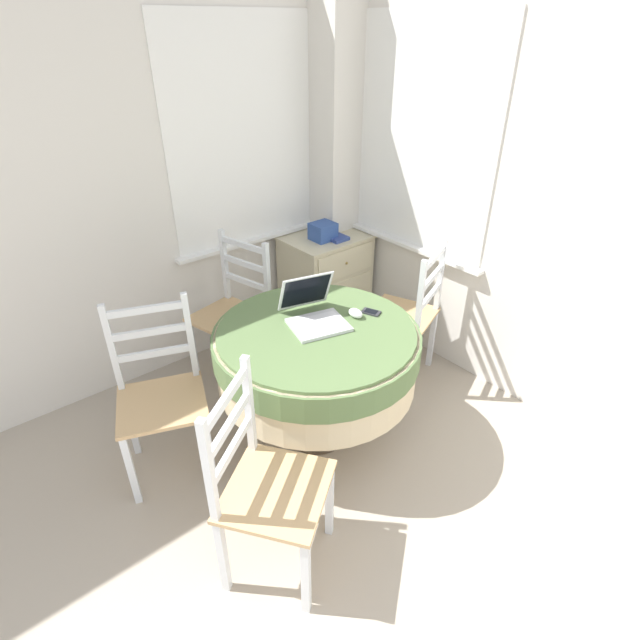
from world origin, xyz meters
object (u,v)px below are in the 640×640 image
(cell_phone, at_px, (371,312))
(book_on_cabinet, at_px, (334,237))
(dining_chair_near_right_window, at_px, (407,316))
(dining_chair_left_flank, at_px, (161,396))
(computer_mouse, at_px, (356,313))
(storage_box, at_px, (323,231))
(corner_cabinet, at_px, (325,281))
(dining_chair_camera_near, at_px, (266,486))
(round_dining_table, at_px, (317,353))
(laptop, at_px, (314,313))
(dining_chair_near_back_window, at_px, (234,313))

(cell_phone, distance_m, book_on_cabinet, 1.09)
(dining_chair_near_right_window, bearing_deg, dining_chair_left_flank, 170.58)
(cell_phone, height_order, dining_chair_left_flank, dining_chair_left_flank)
(computer_mouse, xyz_separation_m, dining_chair_left_flank, (-1.00, 0.39, -0.29))
(dining_chair_near_right_window, relative_size, storage_box, 5.76)
(corner_cabinet, bearing_deg, computer_mouse, -122.50)
(dining_chair_camera_near, xyz_separation_m, storage_box, (1.49, 1.40, 0.35))
(round_dining_table, height_order, storage_box, storage_box)
(computer_mouse, bearing_deg, dining_chair_near_right_window, 11.57)
(computer_mouse, distance_m, storage_box, 1.11)
(laptop, bearing_deg, book_on_cabinet, 43.29)
(computer_mouse, relative_size, dining_chair_near_back_window, 0.09)
(dining_chair_camera_near, bearing_deg, round_dining_table, 35.74)
(storage_box, xyz_separation_m, book_on_cabinet, (0.08, -0.04, -0.05))
(book_on_cabinet, bearing_deg, round_dining_table, -135.63)
(dining_chair_near_right_window, bearing_deg, laptop, -179.28)
(dining_chair_near_back_window, relative_size, dining_chair_camera_near, 1.00)
(corner_cabinet, bearing_deg, dining_chair_camera_near, -137.14)
(round_dining_table, bearing_deg, laptop, 59.64)
(computer_mouse, relative_size, dining_chair_left_flank, 0.09)
(dining_chair_left_flank, bearing_deg, dining_chair_near_right_window, -9.42)
(laptop, height_order, dining_chair_left_flank, laptop)
(laptop, distance_m, book_on_cabinet, 1.17)
(dining_chair_near_right_window, bearing_deg, corner_cabinet, 87.37)
(dining_chair_near_back_window, relative_size, book_on_cabinet, 4.89)
(round_dining_table, xyz_separation_m, book_on_cabinet, (0.90, 0.88, 0.18))
(dining_chair_near_right_window, distance_m, dining_chair_left_flank, 1.61)
(laptop, bearing_deg, corner_cabinet, 46.57)
(dining_chair_left_flank, bearing_deg, cell_phone, -20.46)
(laptop, height_order, dining_chair_camera_near, laptop)
(corner_cabinet, bearing_deg, dining_chair_near_right_window, -92.63)
(computer_mouse, xyz_separation_m, cell_phone, (0.10, -0.02, -0.02))
(corner_cabinet, relative_size, storage_box, 4.47)
(round_dining_table, bearing_deg, dining_chair_near_right_window, 5.58)
(cell_phone, bearing_deg, book_on_cabinet, 59.44)
(round_dining_table, distance_m, dining_chair_left_flank, 0.84)
(storage_box, bearing_deg, computer_mouse, -120.97)
(book_on_cabinet, bearing_deg, dining_chair_camera_near, -139.07)
(dining_chair_camera_near, xyz_separation_m, book_on_cabinet, (1.57, 1.36, 0.30))
(computer_mouse, bearing_deg, corner_cabinet, 57.50)
(dining_chair_near_back_window, relative_size, dining_chair_near_right_window, 1.00)
(dining_chair_near_right_window, bearing_deg, book_on_cabinet, 85.78)
(corner_cabinet, distance_m, storage_box, 0.44)
(round_dining_table, xyz_separation_m, storage_box, (0.82, 0.91, 0.23))
(dining_chair_camera_near, relative_size, book_on_cabinet, 4.89)
(laptop, xyz_separation_m, dining_chair_left_flank, (-0.80, 0.27, -0.32))
(laptop, relative_size, computer_mouse, 4.51)
(corner_cabinet, bearing_deg, cell_phone, -117.79)
(computer_mouse, bearing_deg, cell_phone, -13.83)
(storage_box, bearing_deg, laptop, -132.60)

